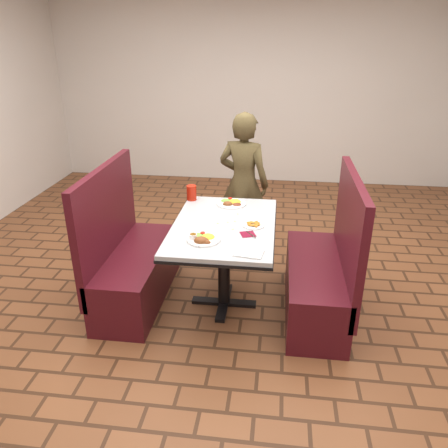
{
  "coord_description": "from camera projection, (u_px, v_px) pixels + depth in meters",
  "views": [
    {
      "loc": [
        0.4,
        -3.13,
        2.14
      ],
      "look_at": [
        0.0,
        0.0,
        0.75
      ],
      "focal_mm": 35.0,
      "sensor_mm": 36.0,
      "label": 1
    }
  ],
  "objects": [
    {
      "name": "maroon_napkin",
      "position": [
        248.0,
        234.0,
        3.27
      ],
      "size": [
        0.14,
        0.14,
        0.0
      ],
      "primitive_type": "cube",
      "rotation": [
        0.0,
        0.0,
        0.34
      ],
      "color": "maroon",
      "rests_on": "dining_table"
    },
    {
      "name": "lettuce_shreds",
      "position": [
        230.0,
        221.0,
        3.5
      ],
      "size": [
        0.28,
        0.32,
        0.0
      ],
      "primitive_type": null,
      "color": "#9EC64F",
      "rests_on": "dining_table"
    },
    {
      "name": "dining_table",
      "position": [
        224.0,
        235.0,
        3.49
      ],
      "size": [
        0.81,
        1.21,
        0.75
      ],
      "color": "#AFB2B4",
      "rests_on": "ground"
    },
    {
      "name": "knife_utensil",
      "position": [
        208.0,
        241.0,
        3.15
      ],
      "size": [
        0.04,
        0.16,
        0.0
      ],
      "primitive_type": "cube",
      "rotation": [
        0.0,
        0.0,
        0.17
      ],
      "color": "silver",
      "rests_on": "dining_table"
    },
    {
      "name": "near_dinner_plate",
      "position": [
        203.0,
        237.0,
        3.17
      ],
      "size": [
        0.24,
        0.24,
        0.08
      ],
      "rotation": [
        0.0,
        0.0,
        -0.1
      ],
      "color": "white",
      "rests_on": "dining_table"
    },
    {
      "name": "booth_bench_right",
      "position": [
        322.0,
        277.0,
        3.53
      ],
      "size": [
        0.47,
        1.2,
        1.17
      ],
      "color": "#4C1119",
      "rests_on": "ground"
    },
    {
      "name": "room",
      "position": [
        224.0,
        69.0,
        2.98
      ],
      "size": [
        7.0,
        7.04,
        2.82
      ],
      "color": "brown",
      "rests_on": "ground"
    },
    {
      "name": "plantain_plate",
      "position": [
        253.0,
        225.0,
        3.41
      ],
      "size": [
        0.17,
        0.17,
        0.03
      ],
      "rotation": [
        0.0,
        0.0,
        0.4
      ],
      "color": "white",
      "rests_on": "dining_table"
    },
    {
      "name": "far_dinner_plate",
      "position": [
        232.0,
        202.0,
        3.84
      ],
      "size": [
        0.25,
        0.25,
        0.07
      ],
      "rotation": [
        0.0,
        0.0,
        0.04
      ],
      "color": "white",
      "rests_on": "dining_table"
    },
    {
      "name": "booth_bench_left",
      "position": [
        131.0,
        264.0,
        3.72
      ],
      "size": [
        0.47,
        1.2,
        1.17
      ],
      "color": "#4C1119",
      "rests_on": "ground"
    },
    {
      "name": "red_tumbler",
      "position": [
        192.0,
        193.0,
        3.93
      ],
      "size": [
        0.09,
        0.09,
        0.13
      ],
      "primitive_type": "cylinder",
      "color": "#AF1B0B",
      "rests_on": "dining_table"
    },
    {
      "name": "diner_person",
      "position": [
        244.0,
        184.0,
        4.45
      ],
      "size": [
        0.61,
        0.48,
        1.45
      ],
      "primitive_type": "imported",
      "rotation": [
        0.0,
        0.0,
        2.86
      ],
      "color": "brown",
      "rests_on": "ground"
    },
    {
      "name": "spoon_utensil",
      "position": [
        251.0,
        235.0,
        3.26
      ],
      "size": [
        0.08,
        0.11,
        0.0
      ],
      "primitive_type": "cube",
      "rotation": [
        0.0,
        0.0,
        0.61
      ],
      "color": "silver",
      "rests_on": "dining_table"
    },
    {
      "name": "paper_napkin",
      "position": [
        249.0,
        253.0,
        2.99
      ],
      "size": [
        0.21,
        0.17,
        0.01
      ],
      "primitive_type": "cube",
      "rotation": [
        0.0,
        0.0,
        -0.15
      ],
      "color": "white",
      "rests_on": "dining_table"
    },
    {
      "name": "fork_utensil",
      "position": [
        199.0,
        242.0,
        3.13
      ],
      "size": [
        0.03,
        0.16,
        0.0
      ],
      "primitive_type": "cube",
      "rotation": [
        0.0,
        0.0,
        0.13
      ],
      "color": "silver",
      "rests_on": "dining_table"
    }
  ]
}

